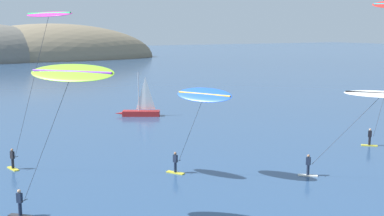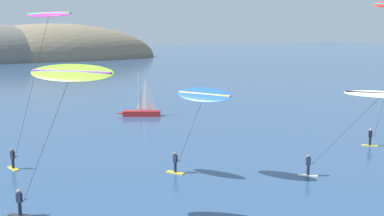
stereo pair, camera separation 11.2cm
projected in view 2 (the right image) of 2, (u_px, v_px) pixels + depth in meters
sailboat_near at (139, 111)px, 62.65m from camera, size 5.64×3.77×5.70m
kitesurfer_blue at (201, 101)px, 35.54m from camera, size 3.34×5.47×6.95m
kitesurfer_magenta at (44, 32)px, 34.68m from camera, size 4.26×7.65×12.52m
kitesurfer_lime at (67, 83)px, 26.44m from camera, size 5.51×6.27×9.35m
kitesurfer_white at (374, 102)px, 34.09m from camera, size 5.42×7.21×6.92m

